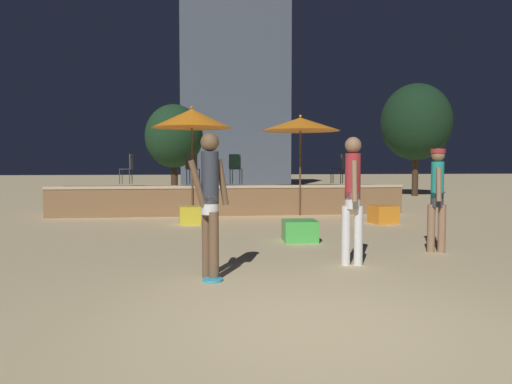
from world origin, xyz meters
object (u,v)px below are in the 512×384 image
Objects in this scene: patio_umbrella_1 at (192,119)px; background_tree_0 at (174,136)px; person_1 at (353,194)px; bistro_chair_2 at (340,166)px; bistro_chair_3 at (192,166)px; cube_seat_3 at (190,215)px; patio_umbrella_0 at (300,124)px; bistro_chair_1 at (235,166)px; cube_seat_2 at (383,214)px; person_0 at (437,194)px; background_tree_1 at (416,122)px; cube_seat_1 at (300,231)px; frisbee_disc at (213,280)px; bistro_chair_0 at (129,166)px; person_2 at (210,197)px.

background_tree_0 is (-0.71, 6.67, -0.15)m from patio_umbrella_1.
bistro_chair_2 is (2.22, 7.92, 0.36)m from person_1.
cube_seat_3 is at bearing 106.17° from bistro_chair_3.
patio_umbrella_1 reaches higher than person_1.
patio_umbrella_0 is 3.19× the size of bistro_chair_1.
bistro_chair_1 is at bearing 137.66° from cube_seat_2.
cube_seat_3 is at bearing -31.35° from bistro_chair_2.
person_1 is 7.99m from bistro_chair_1.
patio_umbrella_0 is 1.65× the size of person_0.
background_tree_1 is (5.40, 9.74, 3.12)m from cube_seat_2.
cube_seat_2 is at bearing 43.21° from cube_seat_1.
cube_seat_2 is at bearing -106.05° from person_1.
background_tree_1 reaches higher than cube_seat_3.
patio_umbrella_0 reaches higher than person_0.
person_0 is (4.05, -6.12, -1.74)m from patio_umbrella_1.
patio_umbrella_0 is 4.30m from cube_seat_3.
patio_umbrella_0 is at bearing -178.16° from bistro_chair_3.
frisbee_disc is 0.07× the size of background_tree_0.
cube_seat_3 is 0.60× the size of bistro_chair_2.
background_tree_1 reaches higher than background_tree_0.
cube_seat_1 is 7.36m from bistro_chair_0.
cube_seat_1 is 0.17× the size of background_tree_0.
cube_seat_1 is at bearing 4.34° from bistro_chair_2.
person_1 is at bearing 45.41° from person_0.
patio_umbrella_1 is at bearing -61.18° from person_1.
bistro_chair_0 is at bearing 120.03° from cube_seat_3.
cube_seat_1 is 2.62m from person_0.
cube_seat_1 is at bearing -102.50° from patio_umbrella_0.
bistro_chair_1 is 0.18× the size of background_tree_1.
bistro_chair_1 is 3.43× the size of frisbee_disc.
person_2 reaches higher than bistro_chair_2.
background_tree_0 is at bearing 174.36° from bistro_chair_0.
background_tree_0 reaches higher than bistro_chair_1.
frisbee_disc is at bearing 101.19° from bistro_chair_1.
bistro_chair_1 is at bearing -48.78° from person_0.
cube_seat_1 is 0.75× the size of bistro_chair_0.
background_tree_1 is at bearing 57.15° from frisbee_disc.
bistro_chair_1 and bistro_chair_3 have the same top height.
cube_seat_3 is 2.06× the size of frisbee_disc.
patio_umbrella_1 is 1.63× the size of person_2.
patio_umbrella_0 reaches higher than cube_seat_3.
person_0 is 1.94× the size of bistro_chair_2.
background_tree_1 reaches higher than bistro_chair_1.
frisbee_disc is at bearing 29.99° from person_1.
bistro_chair_1 is 3.24m from bistro_chair_2.
frisbee_disc is (-1.06, -8.66, -1.39)m from bistro_chair_1.
bistro_chair_3 is 3.43× the size of frisbee_disc.
background_tree_0 is (-0.92, 14.20, 1.52)m from person_2.
patio_umbrella_0 is 2.34m from bistro_chair_1.
bistro_chair_2 is at bearing -161.35° from bistro_chair_3.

